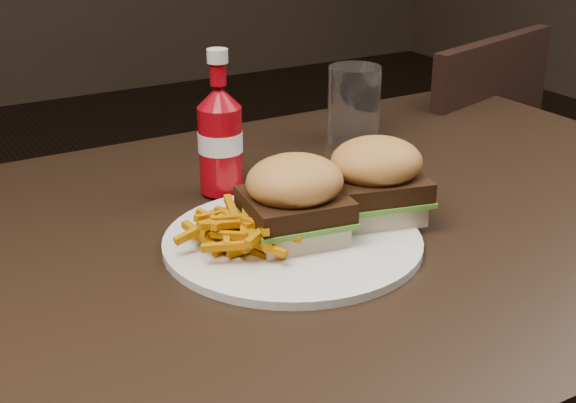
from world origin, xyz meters
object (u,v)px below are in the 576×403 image
dining_table (315,236)px  plate (293,241)px  ketchup_bottle (221,150)px  chair_far (404,222)px  tumbler (354,107)px

dining_table → plate: bearing=-142.6°
ketchup_bottle → dining_table: bearing=-67.0°
dining_table → chair_far: bearing=42.2°
chair_far → tumbler: (-0.34, -0.27, 0.38)m
ketchup_bottle → tumbler: size_ratio=0.89×
plate → ketchup_bottle: bearing=89.6°
chair_far → plate: bearing=25.2°
dining_table → tumbler: 0.32m
tumbler → plate: bearing=-135.0°
dining_table → tumbler: size_ratio=9.56×
plate → ketchup_bottle: (0.00, 0.18, 0.06)m
plate → tumbler: bearing=45.0°
plate → tumbler: size_ratio=2.32×
ketchup_bottle → tumbler: (0.27, 0.09, -0.01)m
dining_table → ketchup_bottle: size_ratio=10.68×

